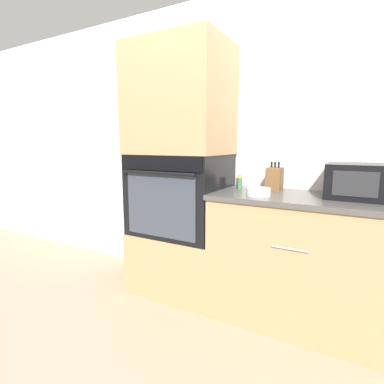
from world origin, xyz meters
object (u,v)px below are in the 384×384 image
object	(u,v)px
wall_oven	(180,194)
microwave	(360,181)
bowl	(259,192)
condiment_jar_mid	(240,182)
knife_block	(275,178)
condiment_jar_near	(239,183)

from	to	relation	value
wall_oven	microwave	size ratio (longest dim) A/B	1.89
bowl	condiment_jar_mid	size ratio (longest dim) A/B	1.41
wall_oven	microwave	bearing A→B (deg)	3.54
microwave	knife_block	distance (m)	0.59
microwave	knife_block	bearing A→B (deg)	169.34
knife_block	condiment_jar_near	xyz separation A→B (m)	(-0.29, 0.00, -0.05)
wall_oven	condiment_jar_near	size ratio (longest dim) A/B	10.29
bowl	microwave	bearing A→B (deg)	20.02
microwave	bowl	world-z (taller)	microwave
knife_block	condiment_jar_near	bearing A→B (deg)	179.68
microwave	bowl	xyz separation A→B (m)	(-0.60, -0.22, -0.09)
knife_block	bowl	size ratio (longest dim) A/B	1.34
condiment_jar_mid	microwave	bearing A→B (deg)	-0.84
knife_block	condiment_jar_mid	size ratio (longest dim) A/B	1.89
wall_oven	bowl	xyz separation A→B (m)	(0.72, -0.14, 0.09)
bowl	condiment_jar_near	distance (m)	0.42
condiment_jar_near	wall_oven	bearing A→B (deg)	-156.98
knife_block	condiment_jar_near	distance (m)	0.30
knife_block	bowl	distance (m)	0.33
condiment_jar_mid	knife_block	bearing A→B (deg)	21.21
bowl	condiment_jar_mid	world-z (taller)	condiment_jar_mid
condiment_jar_near	bowl	bearing A→B (deg)	-50.98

